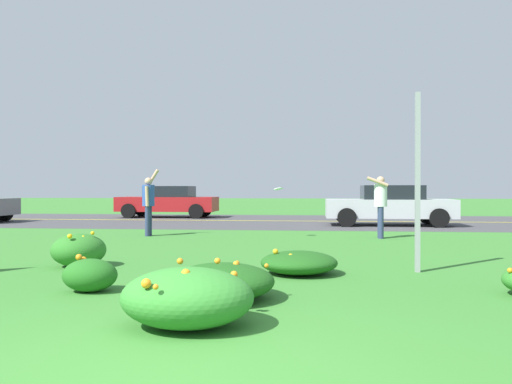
% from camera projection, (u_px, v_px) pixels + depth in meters
% --- Properties ---
extents(ground_plane, '(120.00, 120.00, 0.00)m').
position_uv_depth(ground_plane, '(269.00, 245.00, 12.37)').
color(ground_plane, '#387A2D').
extents(highway_strip, '(120.00, 9.69, 0.01)m').
position_uv_depth(highway_strip, '(288.00, 221.00, 21.34)').
color(highway_strip, '#424244').
rests_on(highway_strip, ground).
extents(highway_center_stripe, '(120.00, 0.16, 0.00)m').
position_uv_depth(highway_center_stripe, '(288.00, 221.00, 21.34)').
color(highway_center_stripe, yellow).
rests_on(highway_center_stripe, ground).
extents(daylily_clump_mid_right, '(0.71, 0.58, 0.48)m').
position_uv_depth(daylily_clump_mid_right, '(90.00, 275.00, 6.70)').
color(daylily_clump_mid_right, '#23661E').
rests_on(daylily_clump_mid_right, ground).
extents(daylily_clump_mid_left, '(1.28, 1.36, 0.48)m').
position_uv_depth(daylily_clump_mid_left, '(221.00, 281.00, 6.24)').
color(daylily_clump_mid_left, '#1E5619').
rests_on(daylily_clump_mid_left, ground).
extents(daylily_clump_front_right, '(1.20, 1.20, 0.40)m').
position_uv_depth(daylily_clump_front_right, '(299.00, 263.00, 8.10)').
color(daylily_clump_front_right, '#1E5619').
rests_on(daylily_clump_front_right, ground).
extents(daylily_clump_mid_center, '(1.28, 1.08, 0.62)m').
position_uv_depth(daylily_clump_mid_center, '(187.00, 297.00, 4.97)').
color(daylily_clump_mid_center, '#337F2D').
rests_on(daylily_clump_mid_center, ground).
extents(daylily_clump_near_camera, '(0.91, 0.92, 0.60)m').
position_uv_depth(daylily_clump_near_camera, '(79.00, 250.00, 8.86)').
color(daylily_clump_near_camera, '#2D7526').
rests_on(daylily_clump_near_camera, ground).
extents(sign_post_near_path, '(0.07, 0.10, 2.86)m').
position_uv_depth(sign_post_near_path, '(418.00, 182.00, 8.27)').
color(sign_post_near_path, '#93969B').
rests_on(sign_post_near_path, ground).
extents(person_thrower_blue_shirt, '(0.42, 0.48, 1.89)m').
position_uv_depth(person_thrower_blue_shirt, '(149.00, 201.00, 14.62)').
color(person_thrower_blue_shirt, '#2D4C9E').
rests_on(person_thrower_blue_shirt, ground).
extents(person_catcher_white_shirt, '(0.56, 0.48, 1.66)m').
position_uv_depth(person_catcher_white_shirt, '(380.00, 201.00, 13.90)').
color(person_catcher_white_shirt, silver).
rests_on(person_catcher_white_shirt, ground).
extents(frisbee_white, '(0.26, 0.26, 0.12)m').
position_uv_depth(frisbee_white, '(278.00, 189.00, 14.06)').
color(frisbee_white, white).
extents(car_silver_center_left, '(4.50, 2.00, 1.45)m').
position_uv_depth(car_silver_center_left, '(389.00, 205.00, 18.76)').
color(car_silver_center_left, '#B7BABF').
rests_on(car_silver_center_left, ground).
extents(car_red_center_right, '(4.50, 2.00, 1.45)m').
position_uv_depth(car_red_center_right, '(168.00, 201.00, 24.12)').
color(car_red_center_right, maroon).
rests_on(car_red_center_right, ground).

